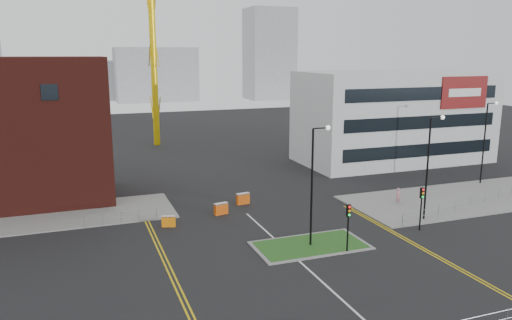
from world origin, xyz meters
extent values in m
plane|color=black|center=(0.00, 0.00, 0.00)|extent=(200.00, 200.00, 0.00)
cube|color=slate|center=(-20.00, 22.00, 0.06)|extent=(28.00, 8.00, 0.12)
cube|color=slate|center=(22.00, 14.00, 0.06)|extent=(24.00, 10.00, 0.12)
cube|color=slate|center=(2.00, 8.00, 0.04)|extent=(8.60, 4.60, 0.08)
cube|color=#1A4416|center=(2.00, 8.00, 0.06)|extent=(8.00, 4.00, 0.12)
cube|color=#4E1913|center=(-20.00, 28.00, 7.00)|extent=(18.00, 10.00, 14.00)
cube|color=black|center=(-16.00, 22.98, 11.00)|extent=(1.40, 0.10, 1.40)
cube|color=silver|center=(26.00, 32.00, 6.00)|extent=(25.00, 12.00, 12.00)
cube|color=black|center=(26.00, 25.98, 2.50)|extent=(22.00, 0.10, 1.60)
cube|color=black|center=(26.00, 25.98, 6.00)|extent=(22.00, 0.10, 1.60)
cube|color=black|center=(26.00, 25.98, 9.50)|extent=(22.00, 0.10, 1.60)
cube|color=maroon|center=(32.00, 25.92, 9.50)|extent=(7.00, 0.15, 4.00)
cube|color=white|center=(32.00, 25.82, 9.50)|extent=(5.00, 0.05, 1.00)
cylinder|color=yellow|center=(-2.00, 55.00, 17.83)|extent=(1.00, 1.00, 35.65)
cylinder|color=black|center=(2.00, 8.00, 4.50)|extent=(0.16, 0.16, 9.00)
cylinder|color=black|center=(2.60, 8.00, 9.00)|extent=(1.20, 0.10, 0.10)
sphere|color=silver|center=(3.20, 8.00, 9.00)|extent=(0.36, 0.36, 0.36)
cylinder|color=black|center=(14.00, 10.00, 4.50)|extent=(0.16, 0.16, 9.00)
cylinder|color=black|center=(14.60, 10.00, 9.00)|extent=(1.20, 0.10, 0.10)
sphere|color=silver|center=(15.20, 10.00, 9.00)|extent=(0.36, 0.36, 0.36)
cylinder|color=black|center=(28.00, 18.00, 4.50)|extent=(0.16, 0.16, 9.00)
cylinder|color=black|center=(28.60, 18.00, 9.00)|extent=(1.20, 0.10, 0.10)
sphere|color=silver|center=(29.20, 18.00, 9.00)|extent=(0.36, 0.36, 0.36)
cylinder|color=black|center=(4.00, 6.00, 1.50)|extent=(0.12, 0.12, 3.00)
cube|color=black|center=(4.00, 6.00, 3.20)|extent=(0.28, 0.22, 0.90)
sphere|color=red|center=(4.00, 5.87, 3.50)|extent=(0.18, 0.18, 0.18)
sphere|color=orange|center=(4.00, 5.87, 3.20)|extent=(0.18, 0.18, 0.18)
sphere|color=#0CCC33|center=(4.00, 5.87, 2.90)|extent=(0.18, 0.18, 0.18)
cylinder|color=black|center=(12.00, 8.00, 1.50)|extent=(0.12, 0.12, 3.00)
cube|color=black|center=(12.00, 8.00, 3.20)|extent=(0.28, 0.22, 0.90)
sphere|color=red|center=(12.00, 7.87, 3.50)|extent=(0.18, 0.18, 0.18)
sphere|color=orange|center=(12.00, 7.87, 3.20)|extent=(0.18, 0.18, 0.18)
sphere|color=#0CCC33|center=(12.00, 7.87, 2.90)|extent=(0.18, 0.18, 0.18)
cylinder|color=gray|center=(-11.00, 18.00, 1.05)|extent=(6.00, 0.04, 0.04)
cylinder|color=gray|center=(-11.00, 18.00, 0.55)|extent=(6.00, 0.04, 0.04)
cylinder|color=gray|center=(-14.00, 18.00, 0.55)|extent=(0.05, 0.05, 1.10)
cylinder|color=gray|center=(-8.00, 18.00, 0.55)|extent=(0.05, 0.05, 1.10)
cylinder|color=gray|center=(20.50, 11.50, 1.05)|extent=(19.01, 5.04, 0.04)
cylinder|color=gray|center=(20.50, 11.50, 0.55)|extent=(19.01, 5.04, 0.04)
cylinder|color=gray|center=(11.00, 9.00, 0.55)|extent=(0.05, 0.05, 1.10)
cube|color=silver|center=(0.00, 2.00, 0.01)|extent=(0.15, 30.00, 0.01)
cube|color=gold|center=(-9.00, 10.00, 0.01)|extent=(0.12, 24.00, 0.01)
cube|color=gold|center=(-8.70, 10.00, 0.01)|extent=(0.12, 24.00, 0.01)
cube|color=gold|center=(9.50, 6.00, 0.01)|extent=(0.12, 20.00, 0.01)
cube|color=gold|center=(9.80, 6.00, 0.01)|extent=(0.12, 20.00, 0.01)
cube|color=gray|center=(10.00, 130.00, 8.00)|extent=(24.00, 12.00, 16.00)
cube|color=gray|center=(45.00, 125.00, 14.00)|extent=(14.00, 12.00, 28.00)
cube|color=gray|center=(-8.00, 140.00, 6.00)|extent=(30.00, 12.00, 12.00)
imported|color=#B97886|center=(14.62, 14.59, 0.83)|extent=(0.66, 0.49, 1.66)
cube|color=orange|center=(-7.31, 16.00, 0.47)|extent=(1.18, 0.73, 0.94)
cube|color=silver|center=(-7.31, 16.00, 0.89)|extent=(1.18, 0.73, 0.11)
cube|color=#D24E0B|center=(-2.25, 17.63, 0.53)|extent=(1.32, 0.65, 1.05)
cube|color=silver|center=(-2.25, 17.63, 1.00)|extent=(1.32, 0.65, 0.13)
cube|color=#CD4D0B|center=(0.62, 19.94, 0.54)|extent=(1.34, 0.61, 1.08)
cube|color=silver|center=(0.62, 19.94, 1.03)|extent=(1.34, 0.61, 0.13)
camera|label=1|loc=(-14.15, -24.02, 14.33)|focal=35.00mm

